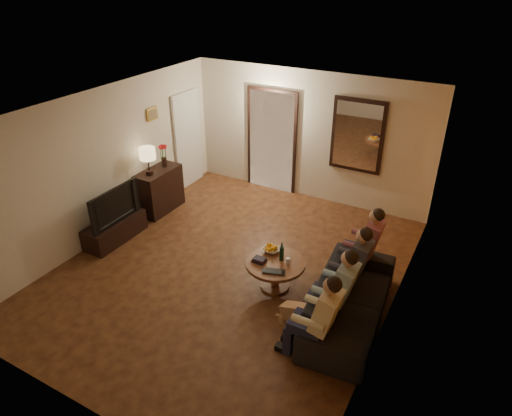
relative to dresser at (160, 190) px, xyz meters
The scene contains 33 objects.
floor 2.51m from the dresser, 24.50° to the right, with size 5.00×6.00×0.01m, color #3C1A10.
ceiling 3.29m from the dresser, 24.50° to the right, with size 5.00×6.00×0.01m, color white.
back_wall 3.12m from the dresser, 41.27° to the left, with size 5.00×0.02×2.60m, color beige.
front_wall 4.69m from the dresser, 60.80° to the right, with size 5.00×0.02×2.60m, color beige.
left_wall 1.37m from the dresser, 103.70° to the right, with size 0.02×6.00×2.60m, color beige.
right_wall 4.94m from the dresser, 12.18° to the right, with size 0.02×6.00×2.60m, color beige.
orange_accent 4.93m from the dresser, 12.21° to the right, with size 0.01×6.00×2.60m, color #C46D21.
kitchen_doorway 2.51m from the dresser, 53.43° to the left, with size 1.00×0.06×2.10m, color #FFE0A5.
door_trim 2.50m from the dresser, 53.29° to the left, with size 1.12×0.04×2.22m, color black.
fridge_glimpse 2.64m from the dresser, 49.06° to the left, with size 0.45×0.03×1.70m, color silver.
mirror_frame 3.93m from the dresser, 30.76° to the left, with size 1.00×0.05×1.40m, color black.
mirror_glass 3.92m from the dresser, 30.37° to the left, with size 0.86×0.02×1.26m, color white.
white_door 1.42m from the dresser, 99.36° to the left, with size 0.06×0.85×2.04m, color white.
framed_art 1.47m from the dresser, 128.71° to the left, with size 0.03×0.28×0.24m, color #B28C33.
art_canvas 1.46m from the dresser, 126.76° to the left, with size 0.01×0.22×0.18m, color brown.
dresser is the anchor object (origin of this frame).
table_lamp 0.73m from the dresser, 90.00° to the right, with size 0.30×0.30×0.54m, color beige, non-canonical shape.
flower_vase 0.68m from the dresser, 90.00° to the left, with size 0.14×0.14×0.44m, color red, non-canonical shape.
tv_stand 1.28m from the dresser, 90.00° to the right, with size 0.45×1.16×0.39m, color black.
tv 1.29m from the dresser, 90.00° to the right, with size 0.14×1.10×0.63m, color black.
sofa 4.46m from the dresser, 15.89° to the right, with size 0.87×2.22×0.65m, color black.
person_a 4.70m from the dresser, 26.85° to the right, with size 0.60×0.40×1.20m, color tan, non-canonical shape.
person_b 4.46m from the dresser, 19.95° to the right, with size 0.60×0.40×1.20m, color tan, non-canonical shape.
person_c 4.29m from the dresser, 12.40° to the right, with size 0.60×0.40×1.20m, color tan, non-canonical shape.
person_d 4.21m from the dresser, ahead, with size 0.60×0.40×1.20m, color tan, non-canonical shape.
dog 4.14m from the dresser, 25.37° to the right, with size 0.56×0.24×0.56m, color tan, non-canonical shape.
coffee_table 3.27m from the dresser, 19.52° to the right, with size 0.89×0.89×0.45m, color brown.
bowl 3.03m from the dresser, 16.73° to the right, with size 0.26×0.26×0.06m, color white.
oranges 3.03m from the dresser, 16.73° to the right, with size 0.20×0.20×0.08m, color orange, non-canonical shape.
wine_bottle 3.29m from the dresser, 17.58° to the right, with size 0.07×0.07×0.31m, color black, non-canonical shape.
wine_glass 3.42m from the dresser, 17.72° to the right, with size 0.06×0.06×0.10m, color silver.
book_stack 3.10m from the dresser, 22.62° to the right, with size 0.20×0.15×0.07m, color black, non-canonical shape.
laptop 3.46m from the dresser, 23.33° to the right, with size 0.33×0.21×0.03m, color black.
Camera 1 is at (3.25, -5.06, 4.39)m, focal length 32.00 mm.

